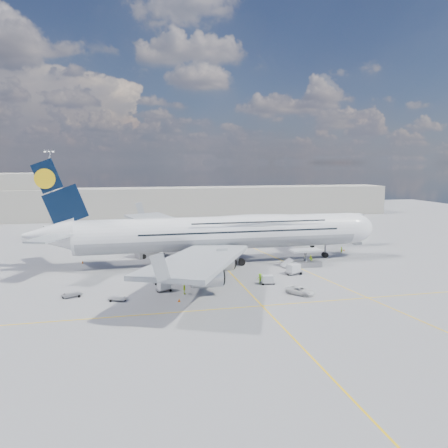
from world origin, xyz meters
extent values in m
plane|color=gray|center=(0.00, 0.00, 0.00)|extent=(300.00, 300.00, 0.00)
cube|color=yellow|center=(0.00, 0.00, 0.01)|extent=(0.25, 220.00, 0.01)
cube|color=yellow|center=(0.00, -20.00, 0.01)|extent=(120.00, 0.25, 0.01)
cube|color=yellow|center=(14.00, 10.00, 0.01)|extent=(14.16, 99.06, 0.01)
cylinder|color=white|center=(0.00, 10.00, 6.80)|extent=(62.00, 7.20, 7.20)
cylinder|color=#9EA0A5|center=(0.00, 10.00, 6.65)|extent=(60.76, 7.13, 7.13)
ellipsoid|color=white|center=(8.00, 10.00, 8.78)|extent=(36.00, 6.84, 3.76)
ellipsoid|color=white|center=(31.00, 10.00, 6.80)|extent=(11.52, 7.20, 7.20)
ellipsoid|color=black|center=(34.24, 10.00, 7.40)|extent=(3.84, 4.16, 1.44)
cone|color=white|center=(-35.50, 10.00, 7.60)|extent=(10.00, 6.84, 6.84)
cube|color=black|center=(-33.50, 10.00, 16.40)|extent=(11.02, 0.46, 14.61)
cylinder|color=yellow|center=(-35.60, 10.00, 18.90)|extent=(4.00, 0.60, 4.00)
cube|color=#999EA3|center=(-8.00, 30.00, 5.60)|extent=(25.49, 39.15, 3.35)
cube|color=#999EA3|center=(-8.00, -10.00, 5.60)|extent=(25.49, 39.15, 3.35)
cylinder|color=#B7BABF|center=(-3.00, 22.50, 3.20)|extent=(5.20, 3.50, 3.50)
cylinder|color=#B7BABF|center=(-7.50, 33.00, 3.20)|extent=(5.20, 3.50, 3.50)
cylinder|color=#B7BABF|center=(-3.00, -2.50, 3.20)|extent=(5.20, 3.50, 3.50)
cylinder|color=#B7BABF|center=(-7.50, -13.00, 3.20)|extent=(5.20, 3.50, 3.50)
cylinder|color=gray|center=(25.00, 10.00, 2.20)|extent=(0.44, 0.44, 3.80)
cylinder|color=black|center=(25.00, 10.00, 0.65)|extent=(1.30, 0.90, 1.30)
cylinder|color=gray|center=(0.00, 10.00, 2.20)|extent=(0.56, 0.56, 3.80)
cylinder|color=black|center=(0.00, 13.20, 0.75)|extent=(1.50, 0.90, 1.50)
cube|color=#B7B7BC|center=(25.00, 18.60, 7.10)|extent=(3.00, 10.00, 2.60)
cube|color=#B7B7BC|center=(33.00, 23.60, 7.10)|extent=(18.00, 3.00, 2.60)
cylinder|color=gray|center=(27.00, 21.60, 3.55)|extent=(0.80, 0.80, 7.10)
cylinder|color=black|center=(27.00, 21.60, 0.45)|extent=(0.90, 0.80, 0.90)
cylinder|color=gray|center=(41.00, 23.60, 3.55)|extent=(1.00, 1.00, 7.10)
cube|color=gray|center=(41.00, 23.60, 0.40)|extent=(2.00, 2.00, 0.80)
cylinder|color=#B7B7BC|center=(25.00, 14.80, 7.10)|extent=(3.60, 3.60, 2.80)
cube|color=silver|center=(17.00, 2.90, 3.50)|extent=(6.50, 3.20, 0.35)
cube|color=gray|center=(17.00, 2.90, 0.55)|extent=(6.50, 3.20, 1.10)
cube|color=gray|center=(17.00, 2.90, 2.05)|extent=(0.22, 1.99, 3.00)
cylinder|color=black|center=(14.40, 1.70, 0.35)|extent=(0.70, 0.30, 0.70)
cube|color=silver|center=(12.80, 2.90, 1.00)|extent=(2.16, 2.60, 1.60)
cylinder|color=gray|center=(-40.00, 45.00, 12.50)|extent=(0.70, 0.70, 25.00)
cube|color=gray|center=(-40.00, 45.00, 25.20)|extent=(3.00, 0.40, 0.60)
cube|color=#B2AD9E|center=(0.00, 95.00, 6.00)|extent=(180.00, 16.00, 12.00)
cube|color=#193814|center=(40.00, 140.00, 4.00)|extent=(160.00, 6.00, 8.00)
cube|color=gray|center=(-14.08, -4.25, 0.34)|extent=(3.24, 2.37, 0.17)
cylinder|color=black|center=(-15.24, -4.83, 0.21)|extent=(0.43, 0.17, 0.43)
cylinder|color=black|center=(-12.92, -3.67, 0.21)|extent=(0.43, 0.17, 0.43)
cube|color=gray|center=(-21.91, -12.41, 0.32)|extent=(3.10, 2.43, 0.16)
cylinder|color=black|center=(-23.01, -12.96, 0.20)|extent=(0.40, 0.16, 0.40)
cylinder|color=black|center=(-20.82, -11.87, 0.20)|extent=(0.40, 0.16, 0.40)
cube|color=gray|center=(-14.17, -8.72, 0.32)|extent=(3.07, 2.46, 0.16)
cylinder|color=black|center=(-15.25, -9.26, 0.20)|extent=(0.40, 0.16, 0.40)
cylinder|color=black|center=(-13.08, -8.17, 0.20)|extent=(0.40, 0.16, 0.40)
cube|color=silver|center=(-14.17, -8.72, 1.04)|extent=(2.38, 2.07, 1.36)
cube|color=gray|center=(-29.35, -8.70, 0.36)|extent=(3.47, 2.87, 0.18)
cylinder|color=black|center=(-30.57, -9.31, 0.22)|extent=(0.45, 0.18, 0.45)
cylinder|color=black|center=(-28.13, -8.09, 0.22)|extent=(0.45, 0.18, 0.45)
cube|color=gray|center=(4.68, -8.59, 0.30)|extent=(2.75, 1.72, 0.15)
cylinder|color=black|center=(3.65, -9.11, 0.19)|extent=(0.38, 0.15, 0.38)
cylinder|color=black|center=(5.71, -8.08, 0.19)|extent=(0.38, 0.15, 0.38)
cube|color=silver|center=(4.68, -8.59, 0.99)|extent=(2.06, 1.54, 1.29)
cube|color=gray|center=(12.03, -2.86, 0.39)|extent=(3.75, 2.96, 0.20)
cylinder|color=black|center=(10.70, -3.53, 0.24)|extent=(0.49, 0.20, 0.49)
cylinder|color=black|center=(13.35, -2.20, 0.24)|extent=(0.49, 0.20, 0.49)
cube|color=silver|center=(12.03, -2.86, 1.27)|extent=(2.89, 2.50, 1.66)
cube|color=white|center=(-7.95, -1.05, 0.68)|extent=(2.97, 2.17, 1.25)
cube|color=black|center=(-7.95, -1.05, 1.45)|extent=(1.33, 1.43, 0.48)
cylinder|color=black|center=(-8.91, -1.58, 0.31)|extent=(0.62, 0.24, 0.62)
cylinder|color=black|center=(-6.98, -0.52, 0.31)|extent=(0.62, 0.24, 0.62)
cube|color=gray|center=(-14.95, 19.89, 1.05)|extent=(7.20, 5.26, 2.09)
cube|color=white|center=(-15.68, 19.89, 3.03)|extent=(5.66, 4.57, 2.30)
cube|color=white|center=(-12.33, 19.89, 1.99)|extent=(2.75, 2.99, 1.67)
cube|color=black|center=(-11.60, 19.89, 2.20)|extent=(1.07, 1.94, 0.94)
cylinder|color=black|center=(-12.65, 18.69, 0.58)|extent=(1.15, 0.37, 1.15)
cylinder|color=black|center=(-17.25, 21.10, 0.58)|extent=(1.15, 0.37, 1.15)
cube|color=orange|center=(-15.68, 19.89, 2.30)|extent=(5.73, 4.64, 0.52)
cube|color=gray|center=(-23.77, 45.35, 0.86)|extent=(5.90, 3.42, 1.71)
cube|color=white|center=(-24.37, 45.35, 2.48)|extent=(4.52, 3.12, 1.88)
cube|color=white|center=(-21.63, 45.35, 1.63)|extent=(1.99, 2.30, 1.37)
cube|color=black|center=(-21.03, 45.35, 1.80)|extent=(0.57, 1.69, 0.77)
cylinder|color=black|center=(-21.89, 44.36, 0.47)|extent=(0.94, 0.30, 0.94)
cylinder|color=black|center=(-25.65, 46.33, 0.47)|extent=(0.94, 0.30, 0.94)
imported|color=silver|center=(8.03, -15.84, 0.67)|extent=(4.85, 5.08, 1.34)
imported|color=#BAE518|center=(31.30, 13.88, 0.78)|extent=(0.61, 0.43, 1.56)
imported|color=#DAF71A|center=(19.71, 6.14, 0.81)|extent=(0.98, 0.91, 1.62)
imported|color=#C6F219|center=(-10.96, -11.28, 0.90)|extent=(0.56, 1.10, 1.80)
imported|color=#99E618|center=(18.71, 3.63, 0.80)|extent=(0.93, 0.90, 1.61)
imported|color=#95EC18|center=(3.48, -7.87, 0.96)|extent=(1.42, 1.13, 1.92)
cone|color=orange|center=(33.15, 16.11, 0.26)|extent=(0.40, 0.40, 0.51)
cube|color=orange|center=(33.15, 16.11, 0.01)|extent=(0.35, 0.35, 0.03)
cone|color=orange|center=(-3.49, 31.10, 0.32)|extent=(0.50, 0.50, 0.63)
cube|color=orange|center=(-3.49, 31.10, 0.02)|extent=(0.43, 0.43, 0.03)
cone|color=orange|center=(-15.87, 30.47, 0.32)|extent=(0.50, 0.50, 0.63)
cube|color=orange|center=(-15.87, 30.47, 0.02)|extent=(0.43, 0.43, 0.03)
cone|color=orange|center=(-12.42, 1.72, 0.31)|extent=(0.49, 0.49, 0.63)
cube|color=orange|center=(-12.42, 1.72, 0.02)|extent=(0.43, 0.43, 0.03)
cone|color=orange|center=(-12.32, -15.13, 0.28)|extent=(0.44, 0.44, 0.56)
cube|color=orange|center=(-12.32, -15.13, 0.02)|extent=(0.38, 0.38, 0.03)
cone|color=orange|center=(-29.86, 16.38, 0.30)|extent=(0.47, 0.47, 0.59)
cube|color=orange|center=(-29.86, 16.38, 0.02)|extent=(0.40, 0.40, 0.03)
camera|label=1|loc=(-20.22, -82.34, 22.01)|focal=35.00mm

